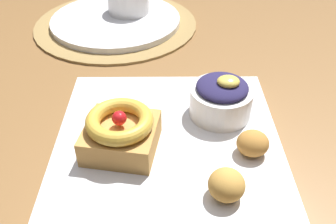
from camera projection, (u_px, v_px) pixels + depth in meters
The scene contains 8 objects.
dining_table at pixel (156, 121), 0.67m from camera, with size 1.50×1.10×0.73m.
woven_placemat at pixel (116, 24), 0.81m from camera, with size 0.35×0.35×0.01m, color #997A47.
front_plate at pixel (168, 141), 0.51m from camera, with size 0.30×0.30×0.01m, color white.
cake_slice at pixel (121, 132), 0.47m from camera, with size 0.10×0.10×0.06m.
berry_ramekin at pixel (221, 98), 0.53m from camera, with size 0.09×0.09×0.07m.
fritter_front at pixel (227, 185), 0.42m from camera, with size 0.04×0.04×0.04m, color gold.
fritter_middle at pixel (253, 143), 0.47m from camera, with size 0.04×0.04×0.03m, color #BC7F38.
back_plate at pixel (116, 20), 0.80m from camera, with size 0.28×0.28×0.01m, color white.
Camera 1 is at (0.02, -0.52, 1.08)m, focal length 39.84 mm.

